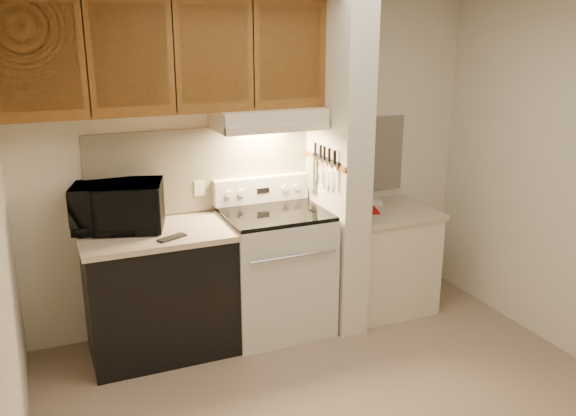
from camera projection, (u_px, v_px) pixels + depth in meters
floor at (345, 409)px, 3.76m from camera, size 3.60×3.60×0.00m
wall_back at (258, 163)px, 4.72m from camera, size 3.60×2.50×0.02m
backsplash at (259, 165)px, 4.72m from camera, size 2.60×0.02×0.63m
range_body at (275, 273)px, 4.64m from camera, size 0.76×0.65×0.92m
oven_window at (292, 283)px, 4.35m from camera, size 0.50×0.01×0.30m
oven_handle at (294, 257)px, 4.26m from camera, size 0.65×0.02×0.02m
cooktop at (275, 213)px, 4.51m from camera, size 0.74×0.64×0.03m
range_backguard at (261, 189)px, 4.73m from camera, size 0.76×0.08×0.20m
range_display at (263, 191)px, 4.69m from camera, size 0.10×0.01×0.04m
range_knob_left_outer at (228, 194)px, 4.58m from camera, size 0.05×0.02×0.05m
range_knob_left_inner at (241, 193)px, 4.62m from camera, size 0.05×0.02×0.05m
range_knob_right_inner at (285, 188)px, 4.75m from camera, size 0.05×0.02×0.05m
range_knob_right_outer at (297, 187)px, 4.79m from camera, size 0.05×0.02×0.05m
dishwasher_front at (160, 294)px, 4.33m from camera, size 1.00×0.63×0.87m
left_countertop at (156, 234)px, 4.20m from camera, size 1.04×0.67×0.04m
spoon_rest at (172, 238)px, 4.04m from camera, size 0.21×0.14×0.01m
teal_jar at (99, 221)px, 4.25m from camera, size 0.12×0.12×0.10m
outlet at (200, 188)px, 4.56m from camera, size 0.08×0.01×0.12m
microwave at (118, 206)px, 4.19m from camera, size 0.68×0.55×0.33m
partition_pillar at (337, 166)px, 4.60m from camera, size 0.22×0.70×2.50m
pillar_trim at (324, 161)px, 4.55m from camera, size 0.01×0.70×0.04m
knife_strip at (326, 160)px, 4.49m from camera, size 0.02×0.42×0.04m
knife_blade_a at (335, 178)px, 4.37m from camera, size 0.01×0.03×0.16m
knife_handle_a at (335, 157)px, 4.33m from camera, size 0.02×0.02×0.10m
knife_blade_b at (330, 177)px, 4.44m from camera, size 0.01×0.04×0.18m
knife_handle_b at (329, 155)px, 4.41m from camera, size 0.02×0.02×0.10m
knife_blade_c at (325, 176)px, 4.51m from camera, size 0.01×0.04×0.20m
knife_handle_c at (324, 153)px, 4.48m from camera, size 0.02×0.02×0.10m
knife_blade_d at (320, 171)px, 4.59m from camera, size 0.01×0.04×0.16m
knife_handle_d at (321, 151)px, 4.53m from camera, size 0.02×0.02×0.10m
knife_blade_e at (315, 170)px, 4.67m from camera, size 0.01×0.04×0.18m
knife_handle_e at (315, 149)px, 4.62m from camera, size 0.02×0.02×0.10m
oven_mitt at (312, 173)px, 4.73m from camera, size 0.03×0.11×0.25m
right_cab_base at (385, 261)px, 5.02m from camera, size 0.70×0.60×0.81m
right_countertop at (387, 212)px, 4.89m from camera, size 0.74×0.64×0.04m
red_folder at (362, 208)px, 4.91m from camera, size 0.31×0.37×0.01m
white_box at (371, 202)px, 5.02m from camera, size 0.18×0.13×0.04m
range_hood at (268, 118)px, 4.42m from camera, size 0.78×0.44×0.15m
hood_lip at (279, 128)px, 4.25m from camera, size 0.78×0.04×0.06m
upper_cabinets at (169, 54)px, 4.07m from camera, size 2.18×0.33×0.77m
cab_door_a at (38, 58)px, 3.63m from camera, size 0.46×0.01×0.63m
cab_gap_a at (86, 57)px, 3.73m from camera, size 0.01×0.01×0.73m
cab_door_b at (131, 56)px, 3.83m from camera, size 0.46×0.01×0.63m
cab_gap_b at (174, 55)px, 3.93m from camera, size 0.01×0.01×0.73m
cab_door_c at (215, 55)px, 4.03m from camera, size 0.46×0.01×0.63m
cab_gap_c at (254, 54)px, 4.13m from camera, size 0.01×0.01×0.73m
cab_door_d at (290, 53)px, 4.24m from camera, size 0.46×0.01×0.63m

